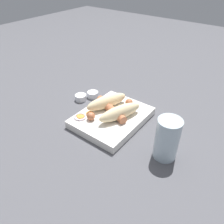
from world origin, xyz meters
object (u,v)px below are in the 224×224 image
at_px(drink_glass, 167,139).
at_px(food_tray, 112,118).
at_px(condiment_cup_near, 93,95).
at_px(condiment_cup_far, 81,98).
at_px(sausage, 111,109).
at_px(bread_roll, 113,107).

bearing_deg(drink_glass, food_tray, 80.10).
bearing_deg(drink_glass, condiment_cup_near, 72.89).
bearing_deg(condiment_cup_far, sausage, -97.99).
relative_size(bread_roll, condiment_cup_far, 4.24).
distance_m(sausage, condiment_cup_near, 0.16).
distance_m(food_tray, bread_roll, 0.04).
bearing_deg(drink_glass, bread_roll, 77.92).
bearing_deg(bread_roll, condiment_cup_far, 82.93).
distance_m(food_tray, drink_glass, 0.22).
xyz_separation_m(bread_roll, drink_glass, (-0.05, -0.22, 0.01)).
xyz_separation_m(bread_roll, sausage, (-0.00, 0.01, -0.01)).
xyz_separation_m(sausage, drink_glass, (-0.04, -0.23, 0.02)).
bearing_deg(sausage, drink_glass, -101.27).
relative_size(condiment_cup_near, condiment_cup_far, 1.00).
distance_m(bread_roll, condiment_cup_near, 0.17).
height_order(food_tray, bread_roll, bread_roll).
xyz_separation_m(sausage, condiment_cup_near, (0.07, 0.14, -0.03)).
distance_m(condiment_cup_far, drink_glass, 0.40).
bearing_deg(food_tray, drink_glass, -99.90).
height_order(sausage, drink_glass, drink_glass).
xyz_separation_m(food_tray, bread_roll, (0.01, 0.00, 0.04)).
relative_size(bread_roll, condiment_cup_near, 4.24).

